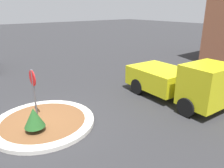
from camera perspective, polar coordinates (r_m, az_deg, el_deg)
name	(u,v)px	position (r m, az deg, el deg)	size (l,w,h in m)	color
ground_plane	(44,124)	(9.40, -17.34, -9.89)	(120.00, 120.00, 0.00)	#2D2D30
traffic_island	(44,122)	(9.36, -17.39, -9.47)	(4.05, 4.05, 0.16)	beige
stop_sign	(33,86)	(9.25, -19.85, -0.52)	(0.65, 0.07, 2.17)	#4C4C51
island_shrub	(34,118)	(8.44, -19.72, -8.25)	(0.75, 0.75, 0.91)	brown
utility_truck	(179,81)	(11.21, 17.08, 0.75)	(5.21, 2.58, 2.16)	gold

